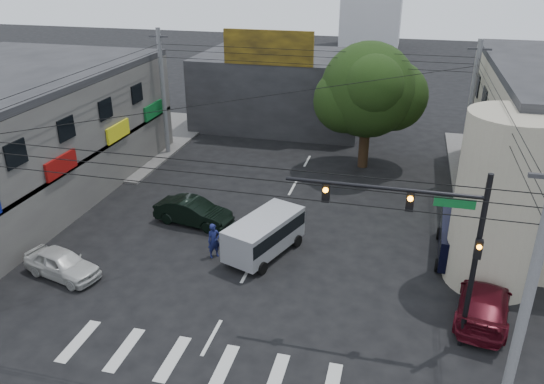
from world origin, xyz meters
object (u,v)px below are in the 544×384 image
at_px(utility_pole_near_right, 527,304).
at_px(utility_pole_far_left, 163,94).
at_px(silver_minivan, 264,237).
at_px(street_tree, 368,90).
at_px(utility_pole_far_right, 469,114).
at_px(traffic_gantry, 430,230).
at_px(white_compact, 62,263).
at_px(maroon_sedan, 484,301).
at_px(traffic_officer, 214,241).
at_px(dark_sedan, 193,212).
at_px(navy_van, 459,240).

xyz_separation_m(utility_pole_near_right, utility_pole_far_left, (-21.00, 20.50, 0.00)).
height_order(utility_pole_near_right, silver_minivan, utility_pole_near_right).
distance_m(street_tree, utility_pole_near_right, 22.48).
bearing_deg(utility_pole_far_right, traffic_gantry, -98.94).
height_order(white_compact, maroon_sedan, maroon_sedan).
height_order(utility_pole_near_right, utility_pole_far_right, same).
height_order(street_tree, utility_pole_near_right, utility_pole_near_right).
bearing_deg(silver_minivan, utility_pole_far_left, 61.38).
bearing_deg(traffic_officer, silver_minivan, -22.53).
relative_size(utility_pole_far_left, utility_pole_far_right, 1.00).
bearing_deg(dark_sedan, white_compact, 157.21).
bearing_deg(white_compact, navy_van, -56.37).
xyz_separation_m(street_tree, dark_sedan, (-8.33, -11.12, -4.75)).
distance_m(white_compact, traffic_officer, 7.17).
relative_size(utility_pole_far_left, traffic_officer, 5.11).
height_order(street_tree, utility_pole_far_left, utility_pole_far_left).
xyz_separation_m(white_compact, silver_minivan, (8.66, 4.25, 0.33)).
relative_size(utility_pole_far_left, navy_van, 1.89).
relative_size(street_tree, navy_van, 1.79).
bearing_deg(navy_van, utility_pole_far_right, -1.19).
bearing_deg(utility_pole_far_left, utility_pole_far_right, 0.00).
distance_m(utility_pole_near_right, silver_minivan, 13.51).
height_order(utility_pole_near_right, utility_pole_far_left, same).
relative_size(traffic_gantry, traffic_officer, 4.00).
distance_m(maroon_sedan, silver_minivan, 10.45).
xyz_separation_m(utility_pole_far_right, navy_van, (-0.75, -10.22, -3.65)).
height_order(utility_pole_near_right, dark_sedan, utility_pole_near_right).
height_order(traffic_gantry, traffic_officer, traffic_gantry).
relative_size(dark_sedan, traffic_officer, 2.54).
bearing_deg(navy_van, street_tree, 30.14).
bearing_deg(dark_sedan, utility_pole_far_right, -46.92).
relative_size(utility_pole_near_right, silver_minivan, 1.84).
height_order(dark_sedan, navy_van, navy_van).
bearing_deg(maroon_sedan, traffic_officer, 2.07).
height_order(traffic_gantry, white_compact, traffic_gantry).
bearing_deg(utility_pole_far_right, navy_van, -94.17).
bearing_deg(street_tree, utility_pole_near_right, -73.18).
distance_m(utility_pole_far_right, navy_van, 10.88).
distance_m(street_tree, navy_van, 13.39).
height_order(traffic_gantry, utility_pole_near_right, utility_pole_near_right).
bearing_deg(maroon_sedan, utility_pole_far_right, -80.19).
height_order(utility_pole_far_right, silver_minivan, utility_pole_far_right).
height_order(utility_pole_far_left, utility_pole_far_right, same).
bearing_deg(utility_pole_near_right, utility_pole_far_left, 135.69).
distance_m(street_tree, traffic_officer, 16.05).
bearing_deg(traffic_officer, street_tree, 24.82).
distance_m(utility_pole_far_left, traffic_officer, 16.10).
relative_size(street_tree, silver_minivan, 1.74).
xyz_separation_m(dark_sedan, white_compact, (-3.96, -6.45, -0.06)).
height_order(maroon_sedan, silver_minivan, silver_minivan).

